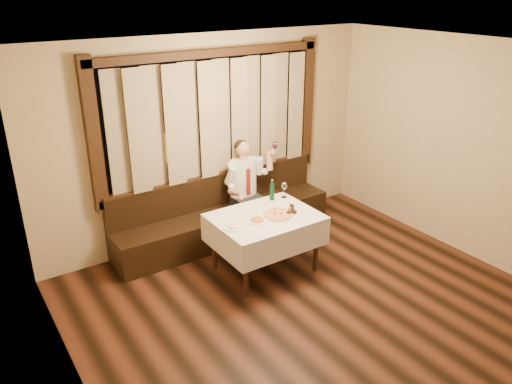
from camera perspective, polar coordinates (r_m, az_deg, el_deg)
room at (r=5.25m, az=5.62°, el=1.72°), size 5.01×6.01×2.81m
banquette at (r=7.05m, az=-3.72°, el=-2.98°), size 3.20×0.61×0.94m
dining_table at (r=6.12m, az=1.04°, el=-3.62°), size 1.27×0.97×0.76m
pizza at (r=6.07m, az=2.53°, el=-2.60°), size 0.38×0.38×0.04m
pasta_red at (r=5.92m, az=0.14°, el=-3.07°), size 0.26×0.26×0.09m
pasta_cream at (r=5.78m, az=-2.57°, el=-3.80°), size 0.24×0.24×0.08m
green_bottle at (r=6.47m, az=1.84°, el=0.09°), size 0.06×0.06×0.28m
table_wine_glass at (r=6.54m, az=3.24°, el=0.62°), size 0.08×0.08×0.21m
cruet_caddy at (r=6.12m, az=4.09°, el=-2.13°), size 0.13×0.08×0.13m
seated_man at (r=6.94m, az=-1.09°, el=1.14°), size 0.76×0.57×1.40m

